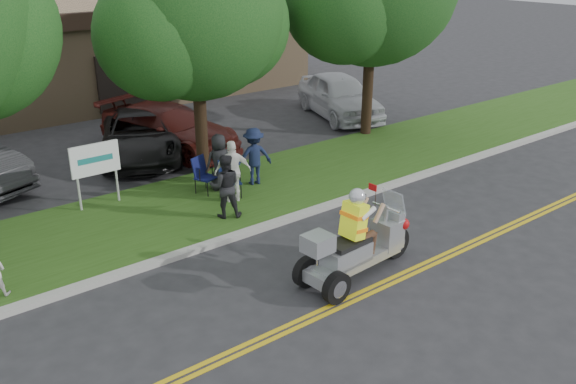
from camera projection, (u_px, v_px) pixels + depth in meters
ground at (363, 276)px, 12.49m from camera, size 120.00×120.00×0.00m
centerline_near at (384, 287)px, 12.06m from camera, size 60.00×0.10×0.01m
centerline_far at (378, 284)px, 12.18m from camera, size 60.00×0.10×0.01m
curb at (274, 223)px, 14.69m from camera, size 60.00×0.25×0.12m
grass_verge at (226, 197)px, 16.26m from camera, size 60.00×4.00×0.10m
commercial_building at (93, 49)px, 26.70m from camera, size 18.00×8.20×4.00m
tree_mid at (196, 19)px, 16.39m from camera, size 5.88×4.80×7.05m
business_sign at (95, 163)px, 15.17m from camera, size 1.25×0.06×1.75m
trike_scooter at (356, 247)px, 12.19m from camera, size 3.00×1.03×1.96m
lawn_chair_a at (229, 176)px, 16.00m from camera, size 0.64×0.65×0.96m
lawn_chair_b at (203, 172)px, 16.26m from camera, size 0.67×0.68×0.98m
spectator_adult_mid at (225, 186)px, 14.68m from camera, size 0.97×0.90×1.59m
spectator_adult_right at (233, 171)px, 15.58m from camera, size 1.03×0.71×1.62m
spectator_chair_a at (254, 156)px, 16.72m from camera, size 1.15×0.85×1.60m
spectator_chair_b at (219, 162)px, 16.33m from camera, size 0.83×0.62×1.55m
parked_car_mid at (140, 135)px, 19.25m from camera, size 4.29×5.64×1.42m
parked_car_right at (170, 128)px, 19.79m from camera, size 3.58×5.54×1.49m
parked_car_far_right at (339, 95)px, 23.64m from camera, size 3.47×5.32×1.69m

